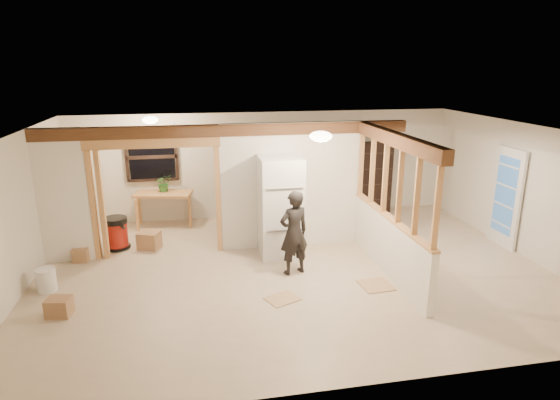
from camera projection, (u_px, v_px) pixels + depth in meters
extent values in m
cube|color=#C7AF94|center=(294.00, 270.00, 8.44)|extent=(9.00, 6.50, 0.01)
cube|color=white|center=(295.00, 131.00, 7.74)|extent=(9.00, 6.50, 0.01)
cube|color=silver|center=(265.00, 165.00, 11.16)|extent=(9.00, 0.01, 2.50)
cube|color=silver|center=(360.00, 289.00, 5.03)|extent=(9.00, 0.01, 2.50)
cube|color=silver|center=(13.00, 219.00, 7.28)|extent=(0.01, 6.50, 2.50)
cube|color=silver|center=(525.00, 191.00, 8.90)|extent=(0.01, 6.50, 2.50)
cube|color=silver|center=(63.00, 197.00, 8.50)|extent=(0.90, 0.12, 2.50)
cube|color=silver|center=(291.00, 186.00, 9.26)|extent=(2.80, 0.12, 2.50)
cube|color=tan|center=(157.00, 200.00, 8.83)|extent=(2.46, 0.14, 2.20)
cube|color=brown|center=(229.00, 130.00, 8.73)|extent=(7.00, 0.18, 0.22)
cube|color=brown|center=(395.00, 139.00, 7.68)|extent=(0.18, 3.30, 0.22)
cube|color=silver|center=(388.00, 246.00, 8.21)|extent=(0.12, 3.20, 1.00)
cube|color=tan|center=(392.00, 182.00, 7.89)|extent=(0.14, 3.20, 1.32)
cube|color=black|center=(152.00, 157.00, 10.53)|extent=(1.12, 0.10, 1.10)
cube|color=white|center=(506.00, 198.00, 9.33)|extent=(0.12, 0.86, 2.00)
ellipsoid|color=#FFEABF|center=(321.00, 136.00, 7.33)|extent=(0.36, 0.36, 0.16)
ellipsoid|color=#FFEABF|center=(150.00, 120.00, 9.47)|extent=(0.32, 0.32, 0.14)
ellipsoid|color=#FFD88C|center=(175.00, 139.00, 8.98)|extent=(0.07, 0.07, 0.07)
cube|color=silver|center=(280.00, 207.00, 8.86)|extent=(0.79, 0.77, 1.93)
imported|color=black|center=(294.00, 233.00, 8.10)|extent=(0.64, 0.51, 1.51)
cube|color=tan|center=(164.00, 209.00, 10.63)|extent=(1.35, 0.87, 0.79)
imported|color=#306B2B|center=(164.00, 183.00, 10.55)|extent=(0.43, 0.40, 0.39)
cylinder|color=maroon|center=(116.00, 233.00, 9.32)|extent=(0.60, 0.60, 0.66)
cube|color=black|center=(373.00, 177.00, 11.54)|extent=(0.88, 0.29, 1.75)
cylinder|color=white|center=(46.00, 280.00, 7.60)|extent=(0.40, 0.40, 0.39)
cube|color=#A1744E|center=(149.00, 240.00, 9.37)|extent=(0.50, 0.47, 0.34)
cube|color=#A1744E|center=(82.00, 254.00, 8.79)|extent=(0.31, 0.31, 0.26)
cube|color=#A1744E|center=(59.00, 307.00, 6.87)|extent=(0.38, 0.33, 0.27)
cube|color=tan|center=(376.00, 285.00, 7.82)|extent=(0.54, 0.54, 0.02)
cube|color=tan|center=(282.00, 299.00, 7.37)|extent=(0.60, 0.55, 0.02)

